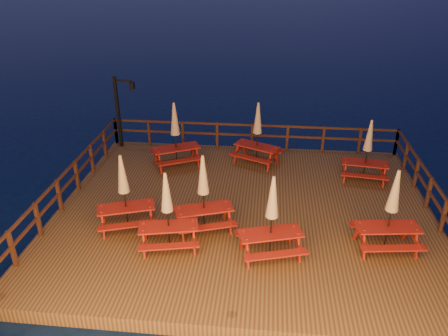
% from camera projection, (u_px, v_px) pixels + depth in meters
% --- Properties ---
extents(ground, '(500.00, 500.00, 0.00)m').
position_uv_depth(ground, '(244.00, 219.00, 14.30)').
color(ground, black).
rests_on(ground, ground).
extents(deck, '(12.00, 10.00, 0.40)m').
position_uv_depth(deck, '(244.00, 214.00, 14.21)').
color(deck, '#4B2B18').
rests_on(deck, ground).
extents(deck_piles, '(11.44, 9.44, 1.40)m').
position_uv_depth(deck_piles, '(244.00, 227.00, 14.43)').
color(deck_piles, '#371A11').
rests_on(deck_piles, ground).
extents(railing, '(11.80, 9.75, 1.10)m').
position_uv_depth(railing, '(248.00, 164.00, 15.36)').
color(railing, '#371A11').
rests_on(railing, deck).
extents(lamp_post, '(0.85, 0.18, 3.00)m').
position_uv_depth(lamp_post, '(121.00, 106.00, 17.87)').
color(lamp_post, black).
rests_on(lamp_post, deck).
extents(picnic_table_0, '(2.02, 1.84, 2.39)m').
position_uv_depth(picnic_table_0, '(124.00, 191.00, 12.65)').
color(picnic_table_0, maroon).
rests_on(picnic_table_0, deck).
extents(picnic_table_1, '(1.88, 1.66, 2.34)m').
position_uv_depth(picnic_table_1, '(167.00, 210.00, 11.78)').
color(picnic_table_1, maroon).
rests_on(picnic_table_1, deck).
extents(picnic_table_2, '(1.88, 1.62, 2.45)m').
position_uv_depth(picnic_table_2, '(391.00, 210.00, 11.68)').
color(picnic_table_2, maroon).
rests_on(picnic_table_2, deck).
extents(picnic_table_3, '(1.78, 1.53, 2.30)m').
position_uv_depth(picnic_table_3, '(367.00, 150.00, 15.40)').
color(picnic_table_3, maroon).
rests_on(picnic_table_3, deck).
extents(picnic_table_4, '(2.16, 2.01, 2.46)m').
position_uv_depth(picnic_table_4, '(257.00, 132.00, 16.63)').
color(picnic_table_4, maroon).
rests_on(picnic_table_4, deck).
extents(picnic_table_5, '(2.02, 1.81, 2.42)m').
position_uv_depth(picnic_table_5, '(272.00, 216.00, 11.44)').
color(picnic_table_5, maroon).
rests_on(picnic_table_5, deck).
extents(picnic_table_6, '(2.25, 2.11, 2.54)m').
position_uv_depth(picnic_table_6, '(175.00, 134.00, 16.40)').
color(picnic_table_6, maroon).
rests_on(picnic_table_6, deck).
extents(picnic_table_7, '(2.06, 1.88, 2.42)m').
position_uv_depth(picnic_table_7, '(203.00, 192.00, 12.56)').
color(picnic_table_7, maroon).
rests_on(picnic_table_7, deck).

